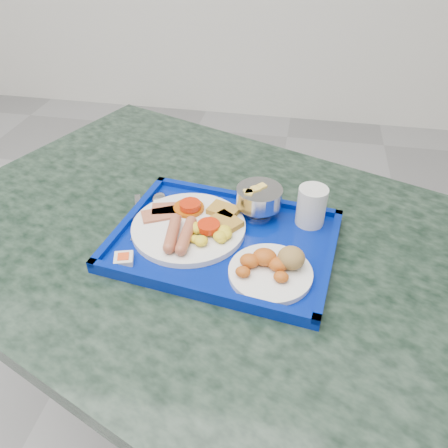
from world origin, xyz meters
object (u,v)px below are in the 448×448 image
(tray, at_px, (224,241))
(table, at_px, (219,303))
(main_plate, at_px, (192,226))
(juice_cup, at_px, (312,205))
(fruit_bowl, at_px, (259,198))
(bread_plate, at_px, (273,267))

(tray, bearing_deg, table, 125.71)
(tray, height_order, main_plate, main_plate)
(juice_cup, bearing_deg, table, -160.35)
(main_plate, height_order, fruit_bowl, fruit_bowl)
(main_plate, relative_size, fruit_bowl, 2.41)
(table, bearing_deg, main_plate, -171.27)
(table, xyz_separation_m, tray, (0.02, -0.02, 0.22))
(bread_plate, relative_size, juice_cup, 1.83)
(bread_plate, relative_size, fruit_bowl, 1.58)
(bread_plate, bearing_deg, main_plate, 151.60)
(fruit_bowl, relative_size, juice_cup, 1.16)
(tray, distance_m, bread_plate, 0.14)
(main_plate, distance_m, juice_cup, 0.26)
(main_plate, distance_m, fruit_bowl, 0.16)
(main_plate, xyz_separation_m, fruit_bowl, (0.13, 0.09, 0.03))
(table, height_order, fruit_bowl, fruit_bowl)
(tray, xyz_separation_m, main_plate, (-0.07, 0.02, 0.02))
(table, distance_m, fruit_bowl, 0.29)
(tray, distance_m, main_plate, 0.08)
(fruit_bowl, bearing_deg, bread_plate, -74.44)
(table, relative_size, juice_cup, 17.69)
(table, distance_m, tray, 0.22)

